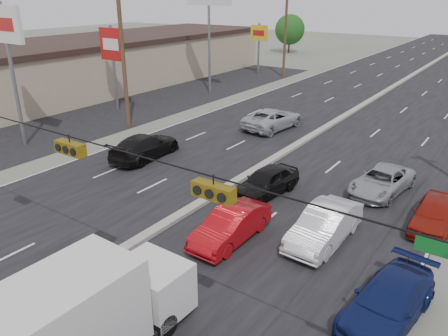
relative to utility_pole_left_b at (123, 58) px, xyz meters
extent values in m
plane|color=#606356|center=(12.50, -15.00, -5.11)|extent=(200.00, 200.00, 0.00)
cube|color=black|center=(12.50, 15.00, -5.11)|extent=(20.00, 160.00, 0.02)
cube|color=gray|center=(12.50, 15.00, -5.01)|extent=(0.50, 160.00, 0.20)
cube|color=tan|center=(-13.50, 10.00, -2.81)|extent=(12.00, 42.00, 4.60)
cube|color=black|center=(-4.50, 10.00, -5.11)|extent=(10.00, 42.00, 0.02)
cylinder|color=#422D1E|center=(0.00, 0.00, -0.11)|extent=(0.30, 0.30, 10.00)
cylinder|color=#422D1E|center=(0.00, 25.00, -0.11)|extent=(0.30, 0.30, 10.00)
cylinder|color=black|center=(12.50, -15.00, 0.69)|extent=(25.00, 0.04, 0.04)
cube|color=#72590C|center=(14.00, -15.00, 0.34)|extent=(1.05, 0.30, 0.35)
cube|color=#72590C|center=(19.00, -15.00, 0.34)|extent=(1.05, 0.30, 0.35)
cylinder|color=slate|center=(-2.50, -7.00, -0.61)|extent=(0.24, 0.24, 9.00)
cube|color=silver|center=(-2.50, -7.00, 2.59)|extent=(3.50, 0.25, 2.20)
cylinder|color=slate|center=(-4.50, 3.00, -1.61)|extent=(0.24, 0.24, 7.00)
cube|color=#B21414|center=(-4.50, 3.00, 0.39)|extent=(2.60, 0.25, 2.60)
cylinder|color=slate|center=(-2.00, 13.00, 0.39)|extent=(0.24, 0.24, 11.00)
cylinder|color=slate|center=(-3.50, 25.00, -2.11)|extent=(0.24, 0.24, 6.00)
cube|color=gold|center=(-3.50, 25.00, -0.21)|extent=(2.20, 0.25, 1.80)
cylinder|color=#382619|center=(-9.50, 45.00, -4.03)|extent=(0.28, 0.28, 2.16)
sphere|color=#184612|center=(-9.50, 45.00, -1.39)|extent=(4.80, 4.80, 4.80)
cube|color=silver|center=(15.99, -17.43, -3.21)|extent=(2.30, 4.46, 2.47)
cube|color=silver|center=(16.05, -14.47, -4.00)|extent=(2.15, 1.72, 1.59)
cylinder|color=black|center=(15.12, -14.67, -4.71)|extent=(0.28, 0.80, 0.79)
cylinder|color=black|center=(16.97, -14.71, -4.71)|extent=(0.28, 0.80, 0.79)
imported|color=#AB0A11|center=(15.50, -9.10, -4.42)|extent=(1.49, 4.21, 1.38)
imported|color=black|center=(14.50, -4.45, -4.41)|extent=(2.15, 4.27, 1.40)
imported|color=silver|center=(18.67, -7.00, -4.37)|extent=(1.74, 4.56, 1.48)
imported|color=#999BA0|center=(19.20, -0.92, -4.48)|extent=(2.61, 4.70, 1.25)
imported|color=#0F1A4E|center=(22.10, -10.18, -4.45)|extent=(2.35, 4.70, 1.31)
imported|color=maroon|center=(22.09, -3.25, -4.43)|extent=(1.68, 4.01, 1.35)
imported|color=black|center=(5.80, -4.14, -4.37)|extent=(2.47, 5.24, 1.48)
imported|color=#B0B1B8|center=(9.22, 5.77, -4.36)|extent=(3.07, 5.60, 1.49)
camera|label=1|loc=(24.19, -22.03, 4.45)|focal=35.00mm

